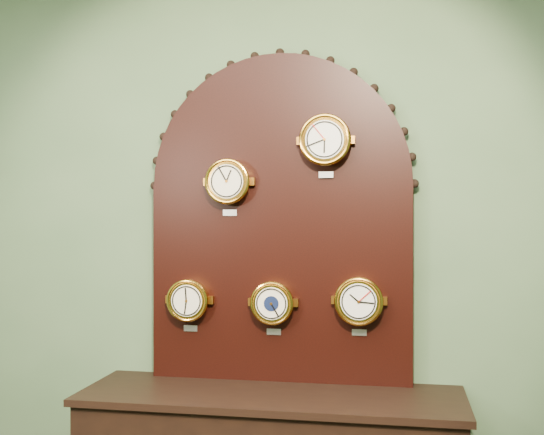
% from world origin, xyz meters
% --- Properties ---
extents(wall_back, '(4.00, 0.00, 4.00)m').
position_xyz_m(wall_back, '(0.00, 2.50, 1.40)').
color(wall_back, '#4D6B49').
rests_on(wall_back, ground).
extents(display_board, '(1.26, 0.06, 1.53)m').
position_xyz_m(display_board, '(0.00, 2.45, 1.63)').
color(display_board, black).
rests_on(display_board, shop_counter).
extents(roman_clock, '(0.21, 0.08, 0.26)m').
position_xyz_m(roman_clock, '(-0.23, 2.38, 1.74)').
color(roman_clock, gold).
rests_on(roman_clock, display_board).
extents(arabic_clock, '(0.23, 0.08, 0.28)m').
position_xyz_m(arabic_clock, '(0.22, 2.38, 1.92)').
color(arabic_clock, gold).
rests_on(arabic_clock, display_board).
extents(hygrometer, '(0.20, 0.08, 0.25)m').
position_xyz_m(hygrometer, '(-0.42, 2.38, 1.20)').
color(hygrometer, gold).
rests_on(hygrometer, display_board).
extents(barometer, '(0.20, 0.08, 0.25)m').
position_xyz_m(barometer, '(-0.02, 2.38, 1.19)').
color(barometer, gold).
rests_on(barometer, display_board).
extents(tide_clock, '(0.22, 0.08, 0.27)m').
position_xyz_m(tide_clock, '(0.37, 2.38, 1.21)').
color(tide_clock, gold).
rests_on(tide_clock, display_board).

